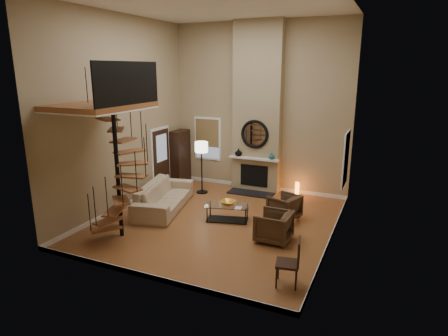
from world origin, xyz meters
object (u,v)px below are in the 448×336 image
at_px(coffee_table, 227,211).
at_px(floor_lamp, 201,151).
at_px(hutch, 180,157).
at_px(side_chair, 292,260).
at_px(armchair_near, 286,207).
at_px(accent_lamp, 297,189).
at_px(armchair_far, 277,227).
at_px(sofa, 164,196).

bearing_deg(coffee_table, floor_lamp, 132.88).
xyz_separation_m(hutch, side_chair, (5.40, -5.09, -0.42)).
distance_m(armchair_near, accent_lamp, 2.03).
bearing_deg(armchair_far, armchair_near, -173.38).
relative_size(armchair_near, armchair_far, 0.92).
xyz_separation_m(sofa, side_chair, (4.46, -2.51, 0.13)).
bearing_deg(floor_lamp, accent_lamp, 16.02).
xyz_separation_m(hutch, accent_lamp, (4.26, 0.10, -0.70)).
distance_m(hutch, side_chair, 7.43).
bearing_deg(hutch, floor_lamp, -31.04).
bearing_deg(hutch, sofa, -69.88).
height_order(armchair_near, side_chair, side_chair).
height_order(sofa, coffee_table, sofa).
bearing_deg(accent_lamp, armchair_near, -84.57).
distance_m(sofa, coffee_table, 2.06).
relative_size(armchair_far, accent_lamp, 1.76).
xyz_separation_m(sofa, armchair_near, (3.50, 0.66, -0.04)).
relative_size(sofa, armchair_near, 3.60).
bearing_deg(coffee_table, accent_lamp, 65.39).
xyz_separation_m(floor_lamp, accent_lamp, (3.00, 0.86, -1.16)).
relative_size(accent_lamp, side_chair, 0.49).
xyz_separation_m(accent_lamp, side_chair, (1.15, -5.19, 0.28)).
relative_size(sofa, accent_lamp, 5.81).
bearing_deg(floor_lamp, coffee_table, -47.12).
xyz_separation_m(armchair_far, side_chair, (0.82, -1.76, 0.17)).
bearing_deg(armchair_far, coffee_table, -112.61).
bearing_deg(floor_lamp, armchair_far, -37.65).
height_order(sofa, accent_lamp, sofa).
xyz_separation_m(hutch, coffee_table, (3.00, -2.63, -0.67)).
bearing_deg(accent_lamp, armchair_far, -84.47).
bearing_deg(armchair_far, side_chair, 25.82).
height_order(hutch, accent_lamp, hutch).
relative_size(hutch, floor_lamp, 1.09).
distance_m(floor_lamp, side_chair, 6.06).
bearing_deg(coffee_table, sofa, 178.47).
height_order(armchair_far, floor_lamp, floor_lamp).
relative_size(hutch, side_chair, 2.01).
bearing_deg(coffee_table, armchair_near, 26.29).
distance_m(hutch, accent_lamp, 4.31).
height_order(hutch, side_chair, hutch).
distance_m(armchair_far, coffee_table, 1.73).
bearing_deg(accent_lamp, floor_lamp, -163.98).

